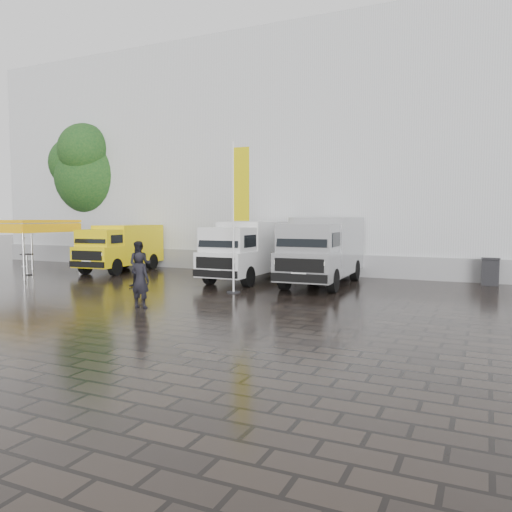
{
  "coord_description": "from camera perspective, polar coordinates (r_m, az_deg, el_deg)",
  "views": [
    {
      "loc": [
        7.84,
        -14.63,
        2.72
      ],
      "look_at": [
        0.03,
        2.2,
        1.28
      ],
      "focal_mm": 35.0,
      "sensor_mm": 36.0,
      "label": 1
    }
  ],
  "objects": [
    {
      "name": "canopy_tent",
      "position": [
        25.85,
        -24.8,
        3.42
      ],
      "size": [
        3.43,
        3.43,
        2.6
      ],
      "color": "silver",
      "rests_on": "ground"
    },
    {
      "name": "hall_plinth",
      "position": [
        23.42,
        10.35,
        -1.07
      ],
      "size": [
        44.0,
        0.15,
        1.0
      ],
      "primitive_type": "cube",
      "color": "gray",
      "rests_on": "ground"
    },
    {
      "name": "van_yellow",
      "position": [
        25.91,
        -15.24,
        0.84
      ],
      "size": [
        2.31,
        5.16,
        2.32
      ],
      "primitive_type": null,
      "rotation": [
        0.0,
        0.0,
        0.08
      ],
      "color": "yellow",
      "rests_on": "ground"
    },
    {
      "name": "exhibition_hall",
      "position": [
        31.35,
        14.26,
        10.32
      ],
      "size": [
        44.0,
        16.0,
        12.0
      ],
      "primitive_type": "cube",
      "color": "silver",
      "rests_on": "ground"
    },
    {
      "name": "wheelie_bin",
      "position": [
        22.13,
        25.23,
        -1.6
      ],
      "size": [
        0.7,
        0.7,
        1.11
      ],
      "primitive_type": "cube",
      "rotation": [
        0.0,
        0.0,
        -0.06
      ],
      "color": "black",
      "rests_on": "ground"
    },
    {
      "name": "flagpole",
      "position": [
        17.79,
        -2.08,
        5.47
      ],
      "size": [
        0.88,
        0.5,
        5.39
      ],
      "color": "black",
      "rests_on": "ground"
    },
    {
      "name": "tree",
      "position": [
        32.42,
        -17.87,
        9.04
      ],
      "size": [
        4.72,
        4.72,
        8.47
      ],
      "color": "black",
      "rests_on": "ground"
    },
    {
      "name": "person_tent",
      "position": [
        19.89,
        -13.14,
        -0.92
      ],
      "size": [
        1.07,
        0.97,
        1.8
      ],
      "primitive_type": "imported",
      "rotation": [
        0.0,
        0.0,
        0.41
      ],
      "color": "black",
      "rests_on": "ground"
    },
    {
      "name": "cocktail_table",
      "position": [
        25.85,
        -24.71,
        -0.89
      ],
      "size": [
        0.6,
        0.6,
        1.0
      ],
      "primitive_type": "cylinder",
      "color": "black",
      "rests_on": "ground"
    },
    {
      "name": "van_silver",
      "position": [
        20.28,
        7.66,
        0.56
      ],
      "size": [
        2.34,
        6.35,
        2.72
      ],
      "primitive_type": null,
      "rotation": [
        0.0,
        0.0,
        0.04
      ],
      "color": "#A3A5A8",
      "rests_on": "ground"
    },
    {
      "name": "ground",
      "position": [
        16.81,
        -3.26,
        -4.88
      ],
      "size": [
        120.0,
        120.0,
        0.0
      ],
      "primitive_type": "plane",
      "color": "black",
      "rests_on": "ground"
    },
    {
      "name": "van_white",
      "position": [
        21.5,
        -0.8,
        0.57
      ],
      "size": [
        1.98,
        5.86,
        2.53
      ],
      "primitive_type": null,
      "rotation": [
        0.0,
        0.0,
        -0.0
      ],
      "color": "white",
      "rests_on": "ground"
    },
    {
      "name": "person_front",
      "position": [
        15.37,
        -13.1,
        -2.7
      ],
      "size": [
        0.63,
        0.43,
        1.68
      ],
      "primitive_type": "imported",
      "rotation": [
        0.0,
        0.0,
        3.19
      ],
      "color": "black",
      "rests_on": "ground"
    }
  ]
}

